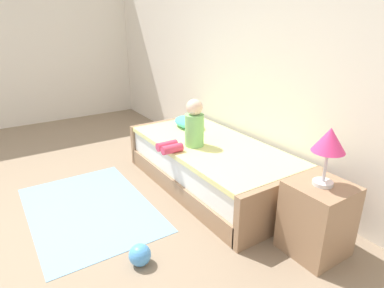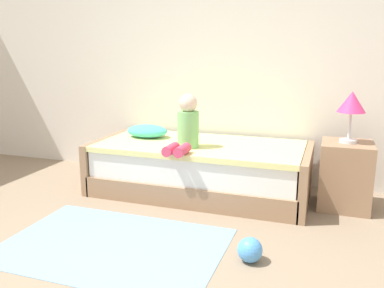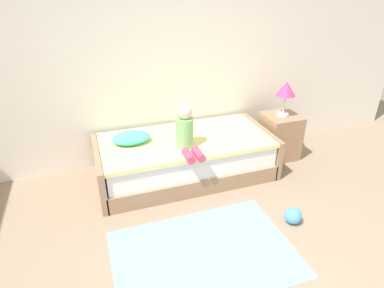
{
  "view_description": "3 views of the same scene",
  "coord_description": "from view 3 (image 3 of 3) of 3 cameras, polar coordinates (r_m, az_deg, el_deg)",
  "views": [
    {
      "loc": [
        2.65,
        0.04,
        1.77
      ],
      "look_at": [
        0.01,
        1.75,
        0.55
      ],
      "focal_mm": 30.59,
      "sensor_mm": 36.0,
      "label": 1
    },
    {
      "loc": [
        1.19,
        -1.67,
        1.39
      ],
      "look_at": [
        0.01,
        1.75,
        0.55
      ],
      "focal_mm": 37.84,
      "sensor_mm": 36.0,
      "label": 2
    },
    {
      "loc": [
        -1.02,
        -1.26,
        2.2
      ],
      "look_at": [
        0.01,
        1.75,
        0.55
      ],
      "focal_mm": 30.17,
      "sensor_mm": 36.0,
      "label": 3
    }
  ],
  "objects": [
    {
      "name": "pillow",
      "position": [
        3.76,
        -10.74,
        1.11
      ],
      "size": [
        0.44,
        0.3,
        0.13
      ],
      "primitive_type": "ellipsoid",
      "color": "#4CCCBC",
      "rests_on": "bed"
    },
    {
      "name": "table_lamp",
      "position": [
        4.26,
        16.29,
        9.09
      ],
      "size": [
        0.24,
        0.24,
        0.45
      ],
      "color": "silver",
      "rests_on": "nightstand"
    },
    {
      "name": "bed",
      "position": [
        3.94,
        -1.18,
        -2.34
      ],
      "size": [
        2.11,
        1.0,
        0.5
      ],
      "color": "#997556",
      "rests_on": "ground"
    },
    {
      "name": "nightstand",
      "position": [
        4.49,
        15.24,
        1.38
      ],
      "size": [
        0.44,
        0.44,
        0.6
      ],
      "primitive_type": "cube",
      "color": "#997556",
      "rests_on": "ground"
    },
    {
      "name": "area_rug",
      "position": [
        3.04,
        2.12,
        -18.76
      ],
      "size": [
        1.6,
        1.1,
        0.01
      ],
      "primitive_type": "cube",
      "color": "#7AA8CC",
      "rests_on": "ground"
    },
    {
      "name": "child_figure",
      "position": [
        3.51,
        -1.08,
        2.24
      ],
      "size": [
        0.2,
        0.51,
        0.5
      ],
      "color": "#7FC672",
      "rests_on": "bed"
    },
    {
      "name": "toy_ball",
      "position": [
        3.44,
        17.45,
        -12.0
      ],
      "size": [
        0.17,
        0.17,
        0.17
      ],
      "primitive_type": "sphere",
      "color": "#4C99E5",
      "rests_on": "ground"
    },
    {
      "name": "wall_rear",
      "position": [
        4.06,
        -4.2,
        16.71
      ],
      "size": [
        7.2,
        0.1,
        2.9
      ],
      "primitive_type": "cube",
      "color": "silver",
      "rests_on": "ground"
    }
  ]
}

